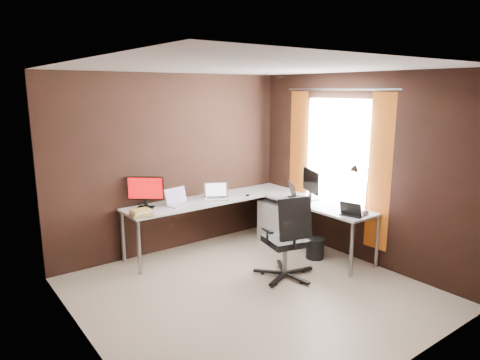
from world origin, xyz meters
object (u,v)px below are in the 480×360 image
drawer_pedestal (278,221)px  monitor_right (311,182)px  laptop_black_small (352,212)px  laptop_silver (216,195)px  book_stack (141,213)px  wastebasket (315,248)px  laptop_white (179,201)px  monitor_left (146,190)px  desk_lamp (359,184)px  laptop_black_big (297,196)px  office_chair (287,254)px

drawer_pedestal → monitor_right: monitor_right is taller
drawer_pedestal → laptop_black_small: (-0.05, -1.42, 0.47)m
laptop_silver → monitor_right: bearing=-8.7°
book_stack → wastebasket: (2.06, -1.03, -0.63)m
laptop_white → wastebasket: size_ratio=1.34×
drawer_pedestal → monitor_left: 2.11m
monitor_right → laptop_black_small: (-0.20, -0.90, -0.20)m
laptop_silver → laptop_black_small: 1.94m
laptop_silver → book_stack: size_ratio=1.45×
drawer_pedestal → desk_lamp: 1.66m
laptop_black_big → desk_lamp: (0.09, -1.00, 0.35)m
laptop_black_small → office_chair: 0.97m
monitor_left → office_chair: (1.10, -1.57, -0.66)m
monitor_left → office_chair: bearing=-15.2°
wastebasket → laptop_white: bearing=139.6°
laptop_silver → book_stack: laptop_silver is taller
monitor_right → laptop_black_big: bearing=88.7°
monitor_left → wastebasket: 2.43m
drawer_pedestal → desk_lamp: (0.05, -1.44, 0.83)m
monitor_right → laptop_black_big: 0.28m
laptop_white → book_stack: bearing=-173.5°
wastebasket → book_stack: bearing=153.5°
book_stack → wastebasket: size_ratio=1.00×
desk_lamp → wastebasket: size_ratio=2.26×
laptop_white → laptop_black_small: size_ratio=1.19×
monitor_right → desk_lamp: desk_lamp is taller
wastebasket → laptop_black_big: bearing=82.1°
laptop_black_big → monitor_right: bearing=-84.0°
monitor_left → office_chair: size_ratio=0.40×
laptop_black_small → office_chair: office_chair is taller
laptop_black_small → laptop_white: bearing=24.5°
office_chair → desk_lamp: bearing=-8.0°
office_chair → monitor_left: bearing=138.3°
laptop_white → book_stack: laptop_white is taller
laptop_black_big → office_chair: (-0.80, -0.66, -0.48)m
laptop_white → monitor_left: bearing=151.7°
laptop_white → office_chair: bearing=-74.4°
monitor_left → laptop_silver: (1.02, -0.16, -0.19)m
laptop_black_big → laptop_black_small: bearing=-149.5°
monitor_left → laptop_silver: monitor_left is taller
laptop_silver → laptop_black_small: bearing=-34.1°
monitor_left → desk_lamp: (1.99, -1.91, 0.16)m
monitor_right → laptop_white: size_ratio=1.29×
monitor_right → book_stack: monitor_right is taller
desk_lamp → book_stack: bearing=120.7°
drawer_pedestal → book_stack: 2.22m
monitor_left → office_chair: monitor_left is taller
monitor_left → book_stack: bearing=-84.1°
monitor_right → desk_lamp: 0.93m
monitor_left → laptop_black_small: 2.69m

